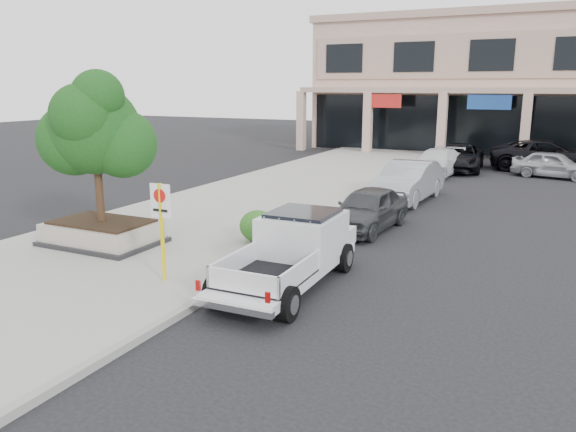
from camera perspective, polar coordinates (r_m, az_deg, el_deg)
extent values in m
plane|color=black|center=(12.28, -0.67, -8.90)|extent=(120.00, 120.00, 0.00)
cube|color=gray|center=(19.86, -7.08, -0.15)|extent=(8.00, 52.00, 0.15)
cube|color=gray|center=(18.06, 3.49, -1.42)|extent=(0.20, 52.00, 0.15)
cube|color=tan|center=(41.04, 1.35, 9.63)|extent=(0.55, 0.55, 4.20)
cube|color=black|center=(17.08, -18.25, -2.46)|extent=(3.20, 2.20, 0.12)
cube|color=#A19787|center=(17.00, -18.33, -1.46)|extent=(3.00, 2.00, 0.50)
cube|color=black|center=(16.93, -18.40, -0.54)|extent=(2.70, 1.70, 0.06)
cylinder|color=#301F12|center=(16.72, -18.67, 3.23)|extent=(0.22, 0.22, 2.20)
sphere|color=#103B11|center=(16.54, -19.06, 8.35)|extent=(2.50, 2.50, 2.50)
sphere|color=#103B11|center=(16.31, -16.45, 7.06)|extent=(1.90, 1.90, 1.90)
sphere|color=#103B11|center=(17.08, -18.74, 10.52)|extent=(1.60, 1.60, 1.60)
cylinder|color=yellow|center=(13.24, -12.66, -1.66)|extent=(0.09, 0.09, 2.30)
cube|color=white|center=(13.07, -12.83, 1.52)|extent=(0.55, 0.03, 0.78)
cylinder|color=red|center=(13.03, -12.94, 2.02)|extent=(0.32, 0.02, 0.32)
ellipsoid|color=#164D17|center=(16.31, -3.07, -1.04)|extent=(1.10, 0.99, 0.93)
imported|color=#323538|center=(18.39, 8.07, 0.72)|extent=(2.00, 4.21, 1.39)
imported|color=#9DA1A5|center=(23.31, 12.05, 3.44)|extent=(2.05, 4.96, 1.60)
imported|color=silver|center=(30.25, 14.85, 5.26)|extent=(2.48, 4.95, 1.38)
imported|color=black|center=(32.56, 16.97, 5.73)|extent=(2.85, 5.45, 1.46)
imported|color=#9FA2A7|center=(31.65, 25.36, 4.74)|extent=(4.21, 2.39, 1.35)
imported|color=black|center=(34.25, 24.82, 5.61)|extent=(6.29, 3.45, 1.67)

